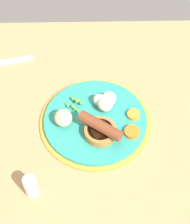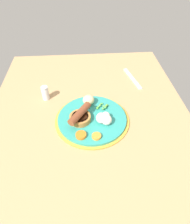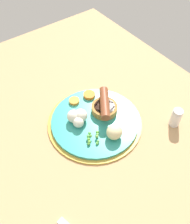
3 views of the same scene
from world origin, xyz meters
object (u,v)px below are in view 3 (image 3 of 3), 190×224
at_px(dinner_plate, 95,122).
at_px(salt_shaker, 176,118).
at_px(pea_pile, 93,137).
at_px(carrot_slice_1, 89,95).
at_px(carrot_slice_5, 74,101).
at_px(sausage_pudding, 105,107).
at_px(potato_chunk_0, 116,131).
at_px(cauliflower_floret, 77,117).

relative_size(dinner_plate, salt_shaker, 4.62).
relative_size(pea_pile, salt_shaker, 0.83).
height_order(carrot_slice_1, carrot_slice_5, carrot_slice_1).
height_order(sausage_pudding, potato_chunk_0, sausage_pudding).
bearing_deg(cauliflower_floret, potato_chunk_0, 27.69).
bearing_deg(potato_chunk_0, salt_shaker, 69.51).
bearing_deg(potato_chunk_0, dinner_plate, -170.50).
bearing_deg(salt_shaker, sausage_pudding, -136.74).
distance_m(pea_pile, carrot_slice_5, 0.15).
height_order(dinner_plate, carrot_slice_5, carrot_slice_5).
relative_size(sausage_pudding, potato_chunk_0, 2.33).
relative_size(potato_chunk_0, salt_shaker, 0.76).
relative_size(cauliflower_floret, carrot_slice_5, 1.77).
height_order(potato_chunk_0, carrot_slice_5, potato_chunk_0).
bearing_deg(carrot_slice_1, pea_pile, -32.56).
distance_m(dinner_plate, carrot_slice_5, 0.10).
bearing_deg(carrot_slice_1, carrot_slice_5, -98.68).
bearing_deg(potato_chunk_0, carrot_slice_5, -172.92).
xyz_separation_m(pea_pile, cauliflower_floret, (-0.08, 0.00, 0.01)).
xyz_separation_m(pea_pile, carrot_slice_1, (-0.14, 0.09, -0.00)).
xyz_separation_m(dinner_plate, sausage_pudding, (-0.01, 0.05, 0.03)).
bearing_deg(pea_pile, sausage_pudding, 123.02).
distance_m(pea_pile, salt_shaker, 0.25).
bearing_deg(sausage_pudding, salt_shaker, 78.11).
distance_m(cauliflower_floret, potato_chunk_0, 0.12).
height_order(potato_chunk_0, carrot_slice_1, potato_chunk_0).
bearing_deg(sausage_pudding, dinner_plate, -45.65).
bearing_deg(potato_chunk_0, carrot_slice_1, 169.55).
relative_size(carrot_slice_1, carrot_slice_5, 1.16).
bearing_deg(salt_shaker, carrot_slice_1, -148.30).
bearing_deg(carrot_slice_1, salt_shaker, 31.70).
distance_m(potato_chunk_0, carrot_slice_5, 0.18).
relative_size(pea_pile, carrot_slice_1, 1.36).
bearing_deg(pea_pile, carrot_slice_1, 147.44).
relative_size(dinner_plate, carrot_slice_1, 7.59).
height_order(cauliflower_floret, potato_chunk_0, potato_chunk_0).
relative_size(dinner_plate, carrot_slice_5, 8.77).
height_order(cauliflower_floret, salt_shaker, salt_shaker).
bearing_deg(pea_pile, cauliflower_floret, 178.18).
xyz_separation_m(carrot_slice_1, carrot_slice_5, (-0.01, -0.05, -0.00)).
bearing_deg(dinner_plate, potato_chunk_0, 9.50).
distance_m(cauliflower_floret, carrot_slice_1, 0.11).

